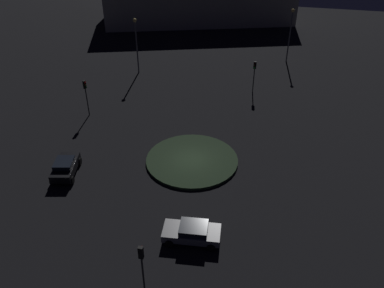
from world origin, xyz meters
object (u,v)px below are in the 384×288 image
at_px(traffic_light_northwest, 86,91).
at_px(traffic_light_south, 142,262).
at_px(streetlamp_north, 290,30).
at_px(car_grey, 192,232).
at_px(streetlamp_northwest, 136,39).
at_px(traffic_light_north, 254,71).
at_px(car_black, 65,167).

xyz_separation_m(traffic_light_northwest, traffic_light_south, (13.49, -20.92, 0.10)).
bearing_deg(traffic_light_south, streetlamp_north, -11.42).
xyz_separation_m(car_grey, streetlamp_north, (5.88, 36.90, 3.98)).
relative_size(car_grey, streetlamp_northwest, 0.59).
height_order(traffic_light_northwest, streetlamp_north, streetlamp_north).
bearing_deg(traffic_light_south, car_grey, -20.85).
distance_m(car_grey, traffic_light_south, 6.07).
distance_m(car_grey, traffic_light_north, 25.74).
bearing_deg(traffic_light_northwest, traffic_light_north, 54.36).
height_order(traffic_light_south, streetlamp_northwest, streetlamp_northwest).
xyz_separation_m(car_grey, traffic_light_south, (-1.90, -5.25, 2.38)).
distance_m(car_black, traffic_light_south, 15.24).
distance_m(traffic_light_northwest, traffic_light_south, 24.89).
xyz_separation_m(car_black, traffic_light_south, (10.88, -10.42, 2.30)).
relative_size(car_black, streetlamp_northwest, 0.56).
bearing_deg(streetlamp_northwest, traffic_light_northwest, -96.73).
bearing_deg(traffic_light_south, streetlamp_northwest, 18.70).
xyz_separation_m(car_black, traffic_light_northwest, (-2.62, 10.50, 2.20)).
bearing_deg(traffic_light_north, streetlamp_north, 175.82).
distance_m(traffic_light_north, streetlamp_northwest, 16.27).
relative_size(car_grey, traffic_light_south, 1.00).
xyz_separation_m(traffic_light_south, streetlamp_northwest, (-12.00, 33.59, 1.63)).
xyz_separation_m(car_black, streetlamp_northwest, (-1.12, 23.17, 3.93)).
bearing_deg(traffic_light_northwest, car_black, -51.25).
xyz_separation_m(car_grey, traffic_light_north, (2.03, 25.57, 2.16)).
bearing_deg(streetlamp_northwest, car_grey, -63.87).
height_order(car_black, traffic_light_north, traffic_light_north).
relative_size(traffic_light_northwest, traffic_light_south, 0.97).
distance_m(car_black, streetlamp_north, 37.02).
bearing_deg(streetlamp_northwest, car_black, -87.23).
bearing_deg(traffic_light_north, car_grey, 10.09).
height_order(car_black, car_grey, car_black).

